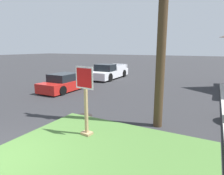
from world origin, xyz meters
name	(u,v)px	position (x,y,z in m)	size (l,w,h in m)	color
grass_corner_patch	(99,157)	(2.31, 1.44, 0.04)	(5.99, 5.00, 0.08)	#477033
stop_sign	(86,102)	(1.21, 2.41, 1.24)	(0.73, 0.32, 2.36)	#A3845B
manhole_cover	(84,116)	(-0.10, 4.08, 0.01)	(0.70, 0.70, 0.02)	black
parked_sedan_red	(65,83)	(-4.51, 7.84, 0.54)	(1.85, 4.18, 1.25)	red
pickup_truck_white	(109,72)	(-4.47, 14.19, 0.62)	(2.20, 5.40, 1.48)	silver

